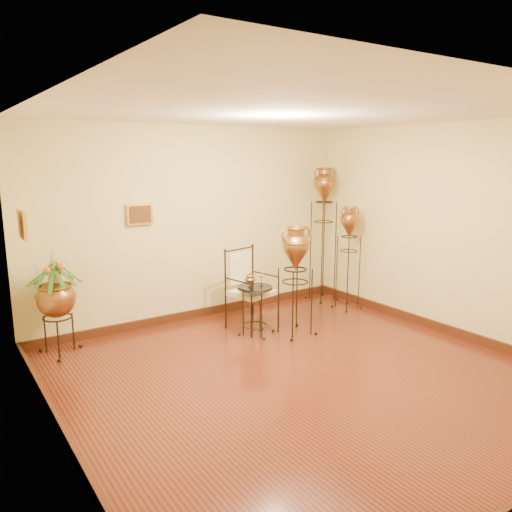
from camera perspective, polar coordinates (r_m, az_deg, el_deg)
ground at (r=5.65m, az=5.40°, el=-13.53°), size 5.00×5.00×0.00m
room_shell at (r=5.16m, az=5.66°, el=4.20°), size 5.02×5.02×2.81m
amphora_tall at (r=8.25m, az=7.70°, el=2.63°), size 0.56×0.56×2.21m
amphora_mid at (r=7.87m, az=10.52°, el=-0.14°), size 0.44×0.44×1.63m
amphora_short at (r=6.66m, az=4.50°, el=-2.80°), size 0.51×0.51×1.49m
planter_urn at (r=6.42m, az=-21.93°, el=-4.08°), size 0.76×0.76×1.35m
armchair at (r=6.90m, az=-0.45°, el=-3.84°), size 0.74×0.70×1.11m
side_table at (r=6.68m, az=-0.13°, el=-6.20°), size 0.49×0.49×0.85m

